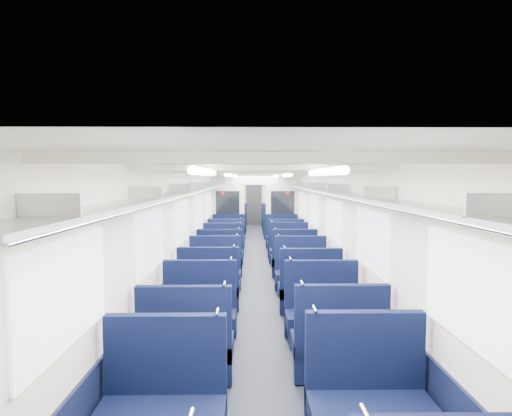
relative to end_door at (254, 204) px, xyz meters
The scene contains 39 objects.
floor 9.00m from the end_door, 90.00° to the right, with size 2.80×18.00×0.01m, color black.
ceiling 9.04m from the end_door, 90.00° to the right, with size 2.80×18.00×0.01m, color white.
wall_left 9.05m from the end_door, 98.90° to the right, with size 0.02×18.00×2.35m, color silver.
dado_left 9.07m from the end_door, 98.81° to the right, with size 0.03×17.90×0.70m, color black.
wall_right 9.05m from the end_door, 81.10° to the right, with size 0.02×18.00×2.35m, color silver.
dado_right 9.07m from the end_door, 81.19° to the right, with size 0.03×17.90×0.70m, color black.
wall_far 0.19m from the end_door, 90.00° to the left, with size 2.80×0.02×2.35m, color silver.
luggage_rack_left 9.07m from the end_door, 97.73° to the right, with size 0.36×17.40×0.18m.
luggage_rack_right 9.07m from the end_door, 82.27° to the right, with size 0.36×17.40×0.18m.
windows 9.41m from the end_door, 90.00° to the right, with size 2.78×15.60×0.75m.
ceiling_fittings 9.29m from the end_door, 90.00° to the right, with size 2.70×16.06×0.11m.
end_door is the anchor object (origin of this frame).
bulkhead 6.34m from the end_door, 90.00° to the right, with size 2.80×0.10×2.35m.
seat_2 16.08m from the end_door, 92.96° to the right, with size 1.00×0.55×1.12m.
seat_3 16.02m from the end_door, 87.03° to the right, with size 1.00×0.55×1.12m.
seat_4 14.93m from the end_door, 93.19° to the right, with size 1.00×0.55×1.12m.
seat_5 14.90m from the end_door, 86.80° to the right, with size 1.00×0.55×1.12m.
seat_6 13.89m from the end_door, 93.43° to the right, with size 1.00×0.55×1.12m.
seat_7 13.91m from the end_door, 86.58° to the right, with size 1.00×0.55×1.12m.
seat_8 12.59m from the end_door, 93.78° to the right, with size 1.00×0.55×1.12m.
seat_9 12.71m from the end_door, 86.25° to the right, with size 1.00×0.55×1.12m.
seat_10 11.56m from the end_door, 94.12° to the right, with size 1.00×0.55×1.12m.
seat_11 11.60m from the end_door, 85.89° to the right, with size 1.00×0.55×1.12m.
seat_12 10.28m from the end_door, 94.64° to the right, with size 1.00×0.55×1.12m.
seat_13 10.31m from the end_door, 85.37° to the right, with size 1.00×0.55×1.12m.
seat_14 9.32m from the end_door, 95.12° to the right, with size 1.00×0.55×1.12m.
seat_15 9.15m from the end_door, 84.78° to the right, with size 1.00×0.55×1.12m.
seat_16 8.05m from the end_door, 95.93° to the right, with size 1.00×0.55×1.12m.
seat_17 8.13m from the end_door, 84.12° to the right, with size 1.00×0.55×1.12m.
seat_18 6.84m from the end_door, 97.00° to the right, with size 1.00×0.55×1.12m.
seat_19 6.89m from the end_door, 83.05° to the right, with size 1.00×0.55×1.12m.
seat_20 4.82m from the end_door, 100.00° to the right, with size 1.00×0.55×1.12m.
seat_21 4.81m from the end_door, 79.98° to the right, with size 1.00×0.55×1.12m.
seat_22 3.72m from the end_door, 103.10° to the right, with size 1.00×0.55×1.12m.
seat_23 3.93m from the end_door, 77.63° to the right, with size 1.00×0.55×1.12m.
seat_24 2.75m from the end_door, 108.14° to the right, with size 1.00×0.55×1.12m.
seat_25 2.78m from the end_door, 72.10° to the right, with size 1.00×0.55×1.12m.
seat_26 1.75m from the end_door, 120.85° to the right, with size 1.00×0.55×1.12m.
seat_27 1.78m from the end_door, 59.84° to the right, with size 1.00×0.55×1.12m.
Camera 1 is at (-0.13, -10.19, 2.20)m, focal length 28.21 mm.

